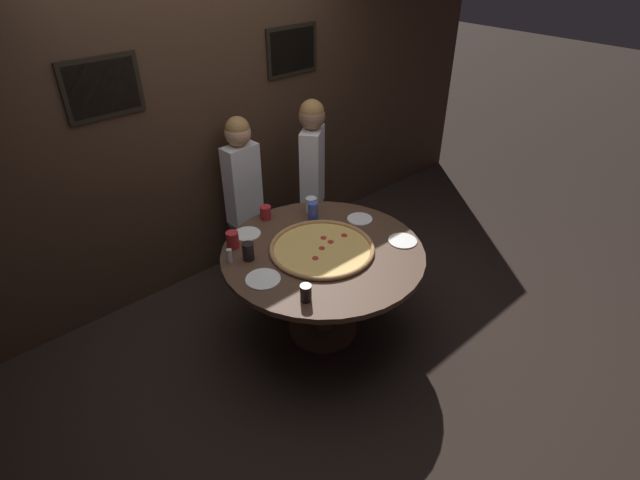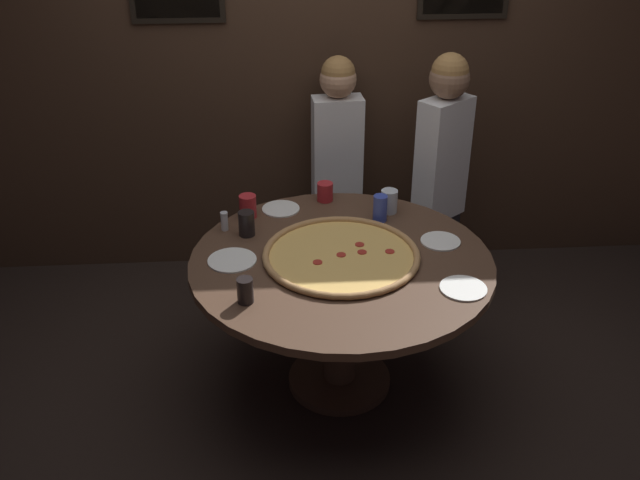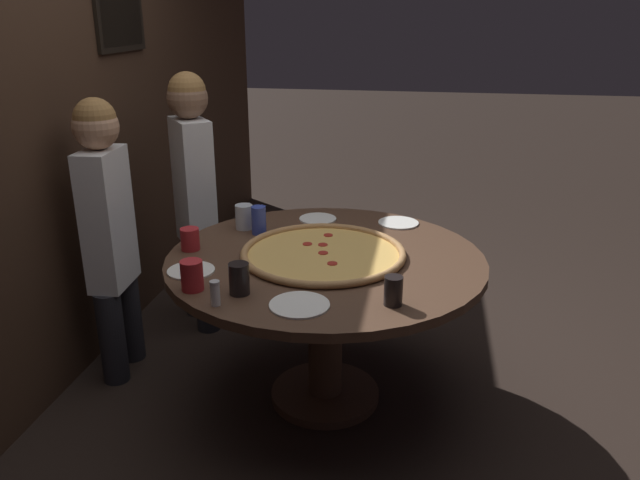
% 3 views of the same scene
% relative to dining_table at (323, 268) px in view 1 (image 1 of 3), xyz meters
% --- Properties ---
extents(ground_plane, '(24.00, 24.00, 0.00)m').
position_rel_dining_table_xyz_m(ground_plane, '(0.00, 0.00, -0.59)').
color(ground_plane, black).
extents(back_wall, '(6.40, 0.08, 2.60)m').
position_rel_dining_table_xyz_m(back_wall, '(0.00, 1.31, 0.71)').
color(back_wall, '#3D281C').
rests_on(back_wall, ground_plane).
extents(dining_table, '(1.42, 1.42, 0.74)m').
position_rel_dining_table_xyz_m(dining_table, '(0.00, 0.00, 0.00)').
color(dining_table, '#4C3323').
rests_on(dining_table, ground_plane).
extents(giant_pizza, '(0.74, 0.74, 0.03)m').
position_rel_dining_table_xyz_m(giant_pizza, '(0.00, 0.01, 0.16)').
color(giant_pizza, '#EAB75B').
rests_on(giant_pizza, dining_table).
extents(drink_cup_beside_pizza, '(0.07, 0.07, 0.14)m').
position_rel_dining_table_xyz_m(drink_cup_beside_pizza, '(0.23, 0.37, 0.22)').
color(drink_cup_beside_pizza, '#384CB7').
rests_on(drink_cup_beside_pizza, dining_table).
extents(drink_cup_far_left, '(0.07, 0.07, 0.11)m').
position_rel_dining_table_xyz_m(drink_cup_far_left, '(-0.44, -0.33, 0.21)').
color(drink_cup_far_left, black).
rests_on(drink_cup_far_left, dining_table).
extents(drink_cup_by_shaker, '(0.09, 0.09, 0.10)m').
position_rel_dining_table_xyz_m(drink_cup_by_shaker, '(-0.03, 0.62, 0.20)').
color(drink_cup_by_shaker, '#B22328').
rests_on(drink_cup_by_shaker, dining_table).
extents(drink_cup_front_edge, '(0.08, 0.08, 0.12)m').
position_rel_dining_table_xyz_m(drink_cup_front_edge, '(-0.44, 0.26, 0.21)').
color(drink_cup_front_edge, black).
rests_on(drink_cup_front_edge, dining_table).
extents(drink_cup_far_right, '(0.09, 0.09, 0.12)m').
position_rel_dining_table_xyz_m(drink_cup_far_right, '(-0.44, 0.45, 0.21)').
color(drink_cup_far_right, '#B22328').
rests_on(drink_cup_far_right, dining_table).
extents(drink_cup_near_right, '(0.09, 0.09, 0.12)m').
position_rel_dining_table_xyz_m(drink_cup_near_right, '(0.29, 0.46, 0.21)').
color(drink_cup_near_right, silver).
rests_on(drink_cup_near_right, dining_table).
extents(white_plate_right_side, '(0.21, 0.21, 0.01)m').
position_rel_dining_table_xyz_m(white_plate_right_side, '(0.50, -0.29, 0.15)').
color(white_plate_right_side, white).
rests_on(white_plate_right_side, dining_table).
extents(white_plate_left_side, '(0.19, 0.19, 0.01)m').
position_rel_dining_table_xyz_m(white_plate_left_side, '(0.49, 0.12, 0.15)').
color(white_plate_left_side, white).
rests_on(white_plate_left_side, dining_table).
extents(white_plate_near_front, '(0.20, 0.20, 0.01)m').
position_rel_dining_table_xyz_m(white_plate_near_front, '(-0.27, 0.53, 0.15)').
color(white_plate_near_front, white).
rests_on(white_plate_near_front, dining_table).
extents(white_plate_beside_cup, '(0.23, 0.23, 0.01)m').
position_rel_dining_table_xyz_m(white_plate_beside_cup, '(-0.51, 0.01, 0.15)').
color(white_plate_beside_cup, white).
rests_on(white_plate_beside_cup, dining_table).
extents(condiment_shaker, '(0.04, 0.04, 0.10)m').
position_rel_dining_table_xyz_m(condiment_shaker, '(-0.55, 0.32, 0.20)').
color(condiment_shaker, silver).
rests_on(condiment_shaker, dining_table).
extents(diner_far_right, '(0.37, 0.33, 1.47)m').
position_rel_dining_table_xyz_m(diner_far_right, '(0.66, 0.86, 0.24)').
color(diner_far_right, '#232328').
rests_on(diner_far_right, ground_plane).
extents(diner_side_right, '(0.36, 0.21, 1.40)m').
position_rel_dining_table_xyz_m(diner_side_right, '(0.08, 1.08, 0.20)').
color(diner_side_right, '#232328').
rests_on(diner_side_right, ground_plane).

